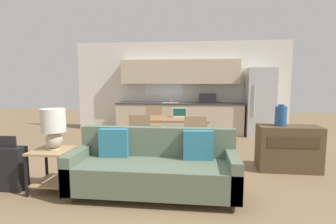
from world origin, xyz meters
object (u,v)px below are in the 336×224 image
at_px(credenza, 288,148).
at_px(dining_chair_near_left, 141,135).
at_px(dining_chair_near_right, 195,137).
at_px(refrigerator, 260,102).
at_px(dining_table, 171,121).
at_px(vase, 281,116).
at_px(couch, 154,168).
at_px(side_table, 52,163).
at_px(table_lamp, 54,126).
at_px(dining_chair_far_left, 153,123).
at_px(laptop, 180,115).
at_px(suitcase, 9,168).

height_order(credenza, dining_chair_near_left, dining_chair_near_left).
bearing_deg(dining_chair_near_right, refrigerator, -129.00).
relative_size(dining_table, dining_chair_near_left, 1.77).
bearing_deg(vase, couch, -148.25).
xyz_separation_m(side_table, credenza, (3.53, 1.26, -0.01)).
bearing_deg(side_table, refrigerator, 48.84).
bearing_deg(refrigerator, table_lamp, -131.08).
xyz_separation_m(credenza, dining_chair_far_left, (-2.63, 1.76, 0.12)).
relative_size(dining_table, laptop, 4.43).
distance_m(table_lamp, dining_chair_near_right, 2.43).
relative_size(couch, credenza, 2.17).
height_order(credenza, suitcase, same).
bearing_deg(credenza, vase, 167.01).
bearing_deg(dining_chair_near_right, suitcase, 23.96).
bearing_deg(suitcase, credenza, 17.30).
distance_m(side_table, dining_chair_near_right, 2.44).
height_order(vase, dining_chair_near_right, vase).
distance_m(couch, laptop, 2.42).
distance_m(dining_table, laptop, 0.27).
relative_size(side_table, dining_chair_far_left, 0.65).
bearing_deg(side_table, laptop, 56.88).
distance_m(dining_table, couch, 2.23).
bearing_deg(dining_table, table_lamp, -121.57).
bearing_deg(credenza, side_table, -160.31).
distance_m(dining_table, table_lamp, 2.66).
bearing_deg(refrigerator, dining_chair_far_left, -156.60).
xyz_separation_m(dining_chair_near_left, laptop, (0.69, 0.92, 0.28)).
distance_m(credenza, vase, 0.57).
bearing_deg(dining_table, couch, -90.00).
bearing_deg(suitcase, table_lamp, 4.99).
distance_m(vase, dining_chair_far_left, 3.07).
relative_size(dining_table, dining_chair_near_right, 1.77).
xyz_separation_m(vase, dining_chair_near_left, (-2.49, 0.23, -0.43)).
relative_size(table_lamp, vase, 1.55).
bearing_deg(refrigerator, side_table, -131.16).
height_order(couch, table_lamp, table_lamp).
bearing_deg(vase, refrigerator, 84.07).
distance_m(side_table, dining_chair_near_left, 1.78).
height_order(dining_table, suitcase, suitcase).
relative_size(refrigerator, dining_chair_far_left, 2.09).
distance_m(vase, laptop, 2.14).
xyz_separation_m(credenza, laptop, (-1.94, 1.18, 0.40)).
height_order(dining_chair_far_left, suitcase, dining_chair_far_left).
bearing_deg(couch, vase, 31.75).
bearing_deg(table_lamp, side_table, -142.28).
bearing_deg(dining_chair_near_left, vase, 170.76).
bearing_deg(dining_chair_near_right, laptop, -77.04).
bearing_deg(dining_table, credenza, -25.63).
bearing_deg(dining_chair_far_left, vase, -40.06).
height_order(credenza, dining_chair_near_right, dining_chair_near_right).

